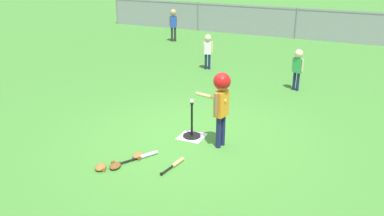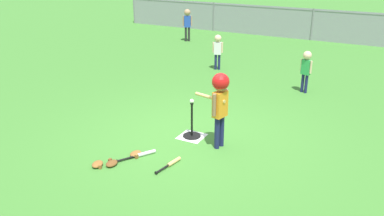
{
  "view_description": "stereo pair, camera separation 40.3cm",
  "coord_description": "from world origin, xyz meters",
  "px_view_note": "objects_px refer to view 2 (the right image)",
  "views": [
    {
      "loc": [
        2.67,
        -5.84,
        3.09
      ],
      "look_at": [
        0.0,
        0.02,
        0.55
      ],
      "focal_mm": 37.24,
      "sensor_mm": 36.0,
      "label": 1
    },
    {
      "loc": [
        3.03,
        -5.66,
        3.09
      ],
      "look_at": [
        0.0,
        0.02,
        0.55
      ],
      "focal_mm": 37.24,
      "sensor_mm": 36.0,
      "label": 2
    }
  ],
  "objects_px": {
    "batter_child": "(220,95)",
    "fielder_deep_left": "(187,21)",
    "spare_bat_silver": "(142,154)",
    "glove_tossed_aside": "(136,154)",
    "glove_near_bats": "(98,164)",
    "baseball_on_tee": "(192,101)",
    "spare_bat_wood": "(171,163)",
    "batting_tee": "(192,132)",
    "fielder_near_left": "(306,66)",
    "glove_by_plate": "(112,163)",
    "fielder_deep_center": "(218,47)"
  },
  "relations": [
    {
      "from": "batting_tee",
      "to": "glove_tossed_aside",
      "type": "relative_size",
      "value": 2.82
    },
    {
      "from": "fielder_deep_left",
      "to": "fielder_near_left",
      "type": "distance_m",
      "value": 6.35
    },
    {
      "from": "batting_tee",
      "to": "fielder_deep_center",
      "type": "height_order",
      "value": "fielder_deep_center"
    },
    {
      "from": "fielder_near_left",
      "to": "glove_near_bats",
      "type": "relative_size",
      "value": 3.81
    },
    {
      "from": "spare_bat_silver",
      "to": "glove_tossed_aside",
      "type": "height_order",
      "value": "glove_tossed_aside"
    },
    {
      "from": "baseball_on_tee",
      "to": "glove_tossed_aside",
      "type": "relative_size",
      "value": 0.33
    },
    {
      "from": "baseball_on_tee",
      "to": "fielder_near_left",
      "type": "height_order",
      "value": "fielder_near_left"
    },
    {
      "from": "fielder_deep_left",
      "to": "spare_bat_wood",
      "type": "distance_m",
      "value": 9.15
    },
    {
      "from": "batting_tee",
      "to": "baseball_on_tee",
      "type": "relative_size",
      "value": 8.66
    },
    {
      "from": "baseball_on_tee",
      "to": "spare_bat_wood",
      "type": "relative_size",
      "value": 0.13
    },
    {
      "from": "glove_by_plate",
      "to": "fielder_deep_left",
      "type": "bearing_deg",
      "value": 111.33
    },
    {
      "from": "spare_bat_wood",
      "to": "glove_by_plate",
      "type": "xyz_separation_m",
      "value": [
        -0.81,
        -0.44,
        0.01
      ]
    },
    {
      "from": "batter_child",
      "to": "fielder_deep_left",
      "type": "bearing_deg",
      "value": 122.24
    },
    {
      "from": "baseball_on_tee",
      "to": "batter_child",
      "type": "distance_m",
      "value": 0.65
    },
    {
      "from": "fielder_near_left",
      "to": "glove_tossed_aside",
      "type": "height_order",
      "value": "fielder_near_left"
    },
    {
      "from": "glove_tossed_aside",
      "to": "batter_child",
      "type": "bearing_deg",
      "value": 41.35
    },
    {
      "from": "spare_bat_silver",
      "to": "glove_near_bats",
      "type": "xyz_separation_m",
      "value": [
        -0.41,
        -0.59,
        0.01
      ]
    },
    {
      "from": "batting_tee",
      "to": "spare_bat_wood",
      "type": "height_order",
      "value": "batting_tee"
    },
    {
      "from": "fielder_deep_center",
      "to": "spare_bat_silver",
      "type": "relative_size",
      "value": 1.62
    },
    {
      "from": "fielder_deep_center",
      "to": "spare_bat_silver",
      "type": "distance_m",
      "value": 5.32
    },
    {
      "from": "fielder_deep_center",
      "to": "glove_tossed_aside",
      "type": "xyz_separation_m",
      "value": [
        0.95,
        -5.22,
        -0.59
      ]
    },
    {
      "from": "fielder_deep_center",
      "to": "glove_near_bats",
      "type": "distance_m",
      "value": 5.84
    },
    {
      "from": "batting_tee",
      "to": "fielder_deep_left",
      "type": "height_order",
      "value": "fielder_deep_left"
    },
    {
      "from": "fielder_deep_center",
      "to": "glove_tossed_aside",
      "type": "height_order",
      "value": "fielder_deep_center"
    },
    {
      "from": "spare_bat_silver",
      "to": "glove_by_plate",
      "type": "height_order",
      "value": "glove_by_plate"
    },
    {
      "from": "batter_child",
      "to": "fielder_deep_left",
      "type": "distance_m",
      "value": 8.52
    },
    {
      "from": "glove_by_plate",
      "to": "glove_near_bats",
      "type": "xyz_separation_m",
      "value": [
        -0.17,
        -0.13,
        0.0
      ]
    },
    {
      "from": "spare_bat_silver",
      "to": "glove_by_plate",
      "type": "relative_size",
      "value": 2.55
    },
    {
      "from": "baseball_on_tee",
      "to": "glove_by_plate",
      "type": "bearing_deg",
      "value": -112.5
    },
    {
      "from": "spare_bat_wood",
      "to": "glove_tossed_aside",
      "type": "height_order",
      "value": "glove_tossed_aside"
    },
    {
      "from": "glove_near_bats",
      "to": "fielder_deep_left",
      "type": "bearing_deg",
      "value": 110.06
    },
    {
      "from": "glove_near_bats",
      "to": "fielder_near_left",
      "type": "bearing_deg",
      "value": 68.32
    },
    {
      "from": "fielder_near_left",
      "to": "glove_near_bats",
      "type": "distance_m",
      "value": 5.38
    },
    {
      "from": "fielder_deep_left",
      "to": "baseball_on_tee",
      "type": "bearing_deg",
      "value": -60.74
    },
    {
      "from": "spare_bat_wood",
      "to": "batting_tee",
      "type": "bearing_deg",
      "value": 100.61
    },
    {
      "from": "batting_tee",
      "to": "glove_by_plate",
      "type": "height_order",
      "value": "batting_tee"
    },
    {
      "from": "batting_tee",
      "to": "fielder_near_left",
      "type": "distance_m",
      "value": 3.59
    },
    {
      "from": "spare_bat_silver",
      "to": "fielder_deep_center",
      "type": "bearing_deg",
      "value": 101.36
    },
    {
      "from": "batting_tee",
      "to": "spare_bat_silver",
      "type": "height_order",
      "value": "batting_tee"
    },
    {
      "from": "fielder_deep_left",
      "to": "fielder_deep_center",
      "type": "bearing_deg",
      "value": -48.84
    },
    {
      "from": "spare_bat_wood",
      "to": "glove_near_bats",
      "type": "bearing_deg",
      "value": -149.98
    },
    {
      "from": "batter_child",
      "to": "fielder_deep_left",
      "type": "height_order",
      "value": "batter_child"
    },
    {
      "from": "batting_tee",
      "to": "glove_tossed_aside",
      "type": "xyz_separation_m",
      "value": [
        -0.47,
        -1.06,
        -0.06
      ]
    },
    {
      "from": "batter_child",
      "to": "glove_near_bats",
      "type": "xyz_separation_m",
      "value": [
        -1.37,
        -1.48,
        -0.89
      ]
    },
    {
      "from": "batter_child",
      "to": "glove_tossed_aside",
      "type": "relative_size",
      "value": 5.72
    },
    {
      "from": "batter_child",
      "to": "spare_bat_silver",
      "type": "height_order",
      "value": "batter_child"
    },
    {
      "from": "glove_tossed_aside",
      "to": "fielder_near_left",
      "type": "bearing_deg",
      "value": 69.43
    },
    {
      "from": "baseball_on_tee",
      "to": "spare_bat_silver",
      "type": "bearing_deg",
      "value": -110.05
    },
    {
      "from": "baseball_on_tee",
      "to": "batter_child",
      "type": "height_order",
      "value": "batter_child"
    },
    {
      "from": "fielder_near_left",
      "to": "fielder_deep_center",
      "type": "bearing_deg",
      "value": 162.68
    }
  ]
}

